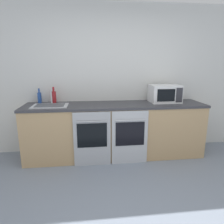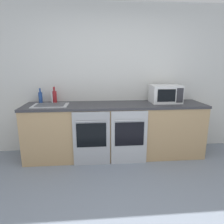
# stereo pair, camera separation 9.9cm
# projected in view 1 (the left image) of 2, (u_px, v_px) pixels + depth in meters

# --- Properties ---
(wall_back) EXTENTS (10.00, 0.06, 2.60)m
(wall_back) POSITION_uv_depth(u_px,v_px,m) (113.00, 80.00, 3.61)
(wall_back) COLOR silver
(wall_back) RESTS_ON ground_plane
(counter_back) EXTENTS (3.02, 0.68, 0.92)m
(counter_back) POSITION_uv_depth(u_px,v_px,m) (115.00, 130.00, 3.46)
(counter_back) COLOR tan
(counter_back) RESTS_ON ground_plane
(oven_left) EXTENTS (0.57, 0.06, 0.87)m
(oven_left) POSITION_uv_depth(u_px,v_px,m) (92.00, 139.00, 3.09)
(oven_left) COLOR #A8AAAF
(oven_left) RESTS_ON ground_plane
(oven_right) EXTENTS (0.57, 0.06, 0.87)m
(oven_right) POSITION_uv_depth(u_px,v_px,m) (130.00, 137.00, 3.16)
(oven_right) COLOR #B7BABF
(oven_right) RESTS_ON ground_plane
(microwave) EXTENTS (0.50, 0.38, 0.30)m
(microwave) POSITION_uv_depth(u_px,v_px,m) (165.00, 94.00, 3.48)
(microwave) COLOR silver
(microwave) RESTS_ON counter_back
(bottle_red) EXTENTS (0.08, 0.08, 0.28)m
(bottle_red) POSITION_uv_depth(u_px,v_px,m) (54.00, 97.00, 3.42)
(bottle_red) COLOR maroon
(bottle_red) RESTS_ON counter_back
(bottle_blue) EXTENTS (0.07, 0.07, 0.25)m
(bottle_blue) POSITION_uv_depth(u_px,v_px,m) (40.00, 97.00, 3.42)
(bottle_blue) COLOR #234793
(bottle_blue) RESTS_ON counter_back
(sink) EXTENTS (0.55, 0.38, 0.24)m
(sink) POSITION_uv_depth(u_px,v_px,m) (50.00, 105.00, 3.18)
(sink) COLOR #B7BABF
(sink) RESTS_ON counter_back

